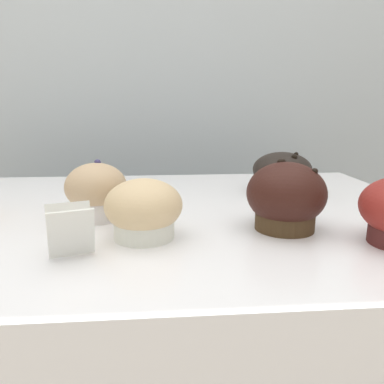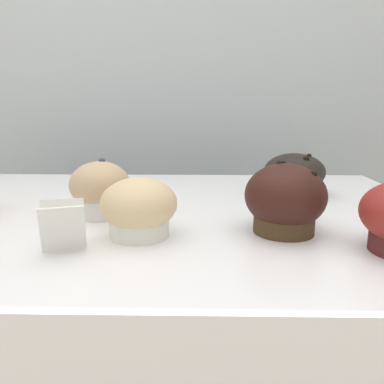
{
  "view_description": "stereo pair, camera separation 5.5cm",
  "coord_description": "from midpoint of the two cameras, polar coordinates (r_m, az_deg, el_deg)",
  "views": [
    {
      "loc": [
        0.04,
        -0.6,
        1.08
      ],
      "look_at": [
        0.09,
        -0.06,
        0.96
      ],
      "focal_mm": 35.0,
      "sensor_mm": 36.0,
      "label": 1
    },
    {
      "loc": [
        0.1,
        -0.6,
        1.08
      ],
      "look_at": [
        0.09,
        -0.06,
        0.96
      ],
      "focal_mm": 35.0,
      "sensor_mm": 36.0,
      "label": 2
    }
  ],
  "objects": [
    {
      "name": "wall_back",
      "position": [
        1.21,
        -7.96,
        4.34
      ],
      "size": [
        3.2,
        0.1,
        1.8
      ],
      "primitive_type": "cube",
      "color": "#A8B2B7",
      "rests_on": "ground"
    },
    {
      "name": "muffin_back_left",
      "position": [
        0.53,
        11.24,
        -0.92
      ],
      "size": [
        0.11,
        0.11,
        0.1
      ],
      "color": "#422F1A",
      "rests_on": "display_counter"
    },
    {
      "name": "muffin_back_right",
      "position": [
        0.76,
        11.56,
        2.89
      ],
      "size": [
        0.12,
        0.12,
        0.08
      ],
      "color": "#362114",
      "rests_on": "display_counter"
    },
    {
      "name": "muffin_front_right",
      "position": [
        0.49,
        -10.58,
        -2.71
      ],
      "size": [
        0.1,
        0.1,
        0.08
      ],
      "color": "white",
      "rests_on": "display_counter"
    },
    {
      "name": "muffin_back_center",
      "position": [
        0.59,
        -16.98,
        0.02
      ],
      "size": [
        0.09,
        0.09,
        0.09
      ],
      "color": "silver",
      "rests_on": "display_counter"
    },
    {
      "name": "price_card",
      "position": [
        0.45,
        -21.4,
        -5.59
      ],
      "size": [
        0.06,
        0.05,
        0.06
      ],
      "color": "white",
      "rests_on": "display_counter"
    }
  ]
}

